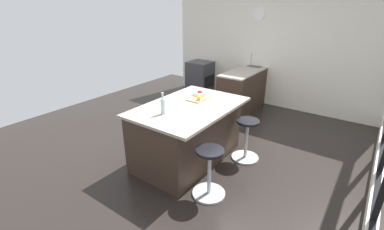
# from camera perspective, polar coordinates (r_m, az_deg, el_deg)

# --- Properties ---
(ground_plane) EXTENTS (7.65, 7.65, 0.00)m
(ground_plane) POSITION_cam_1_polar(r_m,az_deg,el_deg) (4.76, 1.68, -7.23)
(ground_plane) COLOR black
(interior_partition_left) EXTENTS (0.15, 5.14, 2.81)m
(interior_partition_left) POSITION_cam_1_polar(r_m,az_deg,el_deg) (6.84, 16.21, 13.70)
(interior_partition_left) COLOR silver
(interior_partition_left) RESTS_ON ground_plane
(sink_cabinet) EXTENTS (2.26, 0.60, 1.21)m
(sink_cabinet) POSITION_cam_1_polar(r_m,az_deg,el_deg) (6.82, 12.17, 5.99)
(sink_cabinet) COLOR #38281E
(sink_cabinet) RESTS_ON ground_plane
(oven_range) EXTENTS (0.60, 0.61, 0.90)m
(oven_range) POSITION_cam_1_polar(r_m,az_deg,el_deg) (7.51, 1.74, 7.85)
(oven_range) COLOR #38383D
(oven_range) RESTS_ON ground_plane
(kitchen_island) EXTENTS (1.77, 1.19, 0.94)m
(kitchen_island) POSITION_cam_1_polar(r_m,az_deg,el_deg) (4.27, -1.06, -3.72)
(kitchen_island) COLOR #38281E
(kitchen_island) RESTS_ON ground_plane
(stool_by_window) EXTENTS (0.44, 0.44, 0.69)m
(stool_by_window) POSITION_cam_1_polar(r_m,az_deg,el_deg) (4.43, 11.44, -5.40)
(stool_by_window) COLOR #B7B7BC
(stool_by_window) RESTS_ON ground_plane
(stool_middle) EXTENTS (0.44, 0.44, 0.69)m
(stool_middle) POSITION_cam_1_polar(r_m,az_deg,el_deg) (3.58, 3.68, -12.37)
(stool_middle) COLOR #B7B7BC
(stool_middle) RESTS_ON ground_plane
(cutting_board) EXTENTS (0.36, 0.24, 0.02)m
(cutting_board) POSITION_cam_1_polar(r_m,az_deg,el_deg) (4.34, 1.35, 3.53)
(cutting_board) COLOR tan
(cutting_board) RESTS_ON kitchen_island
(apple_yellow) EXTENTS (0.07, 0.07, 0.07)m
(apple_yellow) POSITION_cam_1_polar(r_m,az_deg,el_deg) (4.22, 1.47, 3.64)
(apple_yellow) COLOR gold
(apple_yellow) RESTS_ON cutting_board
(apple_red) EXTENTS (0.08, 0.08, 0.08)m
(apple_red) POSITION_cam_1_polar(r_m,az_deg,el_deg) (4.44, 1.71, 4.70)
(apple_red) COLOR red
(apple_red) RESTS_ON cutting_board
(water_bottle) EXTENTS (0.06, 0.06, 0.31)m
(water_bottle) POSITION_cam_1_polar(r_m,az_deg,el_deg) (3.73, -6.17, 1.99)
(water_bottle) COLOR silver
(water_bottle) RESTS_ON kitchen_island
(fruit_bowl) EXTENTS (0.25, 0.25, 0.07)m
(fruit_bowl) POSITION_cam_1_polar(r_m,az_deg,el_deg) (4.48, 1.77, 4.56)
(fruit_bowl) COLOR silver
(fruit_bowl) RESTS_ON kitchen_island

